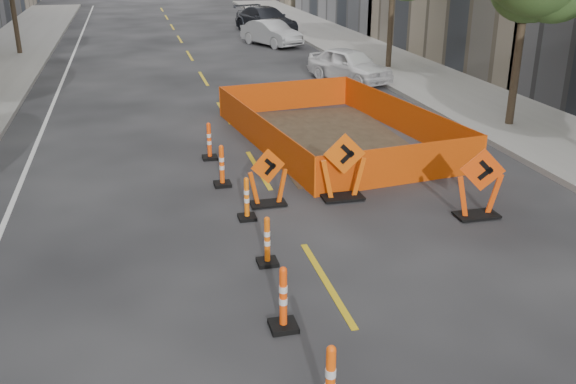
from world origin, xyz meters
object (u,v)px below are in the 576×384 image
object	(u,v)px
channelizer_4	(283,298)
chevron_sign_center	(344,167)
parked_car_near	(349,65)
channelizer_5	(267,241)
parked_car_far	(266,20)
chevron_sign_left	(268,177)
channelizer_3	(330,384)
channelizer_8	(209,141)
chevron_sign_right	(480,183)
channelizer_7	(222,166)
channelizer_6	(247,198)
parked_car_mid	(271,33)

from	to	relation	value
channelizer_4	chevron_sign_center	xyz separation A→B (m)	(2.51, 4.77, 0.26)
parked_car_near	channelizer_5	bearing A→B (deg)	-137.85
parked_car_far	channelizer_4	bearing A→B (deg)	-118.45
channelizer_5	chevron_sign_left	world-z (taller)	chevron_sign_left
channelizer_3	parked_car_far	distance (m)	35.58
chevron_sign_center	channelizer_5	bearing A→B (deg)	-123.45
channelizer_8	chevron_sign_center	world-z (taller)	chevron_sign_center
chevron_sign_center	chevron_sign_right	distance (m)	2.95
channelizer_7	channelizer_8	size ratio (longest dim) A/B	1.01
channelizer_6	chevron_sign_left	bearing A→B (deg)	47.18
parked_car_near	parked_car_far	bearing A→B (deg)	66.95
parked_car_mid	chevron_sign_left	bearing A→B (deg)	-126.69
parked_car_mid	chevron_sign_center	bearing A→B (deg)	-122.47
channelizer_3	chevron_sign_center	world-z (taller)	chevron_sign_center
channelizer_4	chevron_sign_center	size ratio (longest dim) A/B	0.67
parked_car_far	chevron_sign_center	bearing A→B (deg)	-115.38
chevron_sign_center	chevron_sign_right	bearing A→B (deg)	-26.44
channelizer_4	channelizer_6	world-z (taller)	channelizer_4
channelizer_4	parked_car_near	size ratio (longest dim) A/B	0.26
channelizer_3	channelizer_5	size ratio (longest dim) A/B	1.16
chevron_sign_left	chevron_sign_center	world-z (taller)	chevron_sign_center
channelizer_6	parked_car_near	bearing A→B (deg)	62.78
channelizer_7	channelizer_8	distance (m)	2.09
channelizer_5	parked_car_mid	distance (m)	26.00
channelizer_4	parked_car_near	world-z (taller)	parked_car_near
channelizer_5	channelizer_4	bearing A→B (deg)	-95.42
chevron_sign_left	channelizer_4	bearing A→B (deg)	-110.84
channelizer_6	channelizer_8	distance (m)	4.18
chevron_sign_center	parked_car_far	world-z (taller)	parked_car_far
chevron_sign_center	channelizer_7	bearing A→B (deg)	156.79
channelizer_7	parked_car_mid	xyz separation A→B (m)	(5.84, 21.21, 0.17)
channelizer_6	chevron_sign_right	world-z (taller)	chevron_sign_right
channelizer_6	channelizer_3	bearing A→B (deg)	-91.08
channelizer_5	parked_car_mid	size ratio (longest dim) A/B	0.23
channelizer_3	parked_car_far	bearing A→B (deg)	79.37
channelizer_8	parked_car_mid	size ratio (longest dim) A/B	0.24
channelizer_7	parked_car_far	size ratio (longest dim) A/B	0.19
channelizer_6	channelizer_8	world-z (taller)	channelizer_8
channelizer_6	chevron_sign_center	xyz separation A→B (m)	(2.31, 0.59, 0.31)
channelizer_8	parked_car_mid	world-z (taller)	parked_car_mid
parked_car_near	parked_car_far	world-z (taller)	parked_car_far
channelizer_4	chevron_sign_left	bearing A→B (deg)	80.64
channelizer_6	chevron_sign_center	bearing A→B (deg)	14.32
channelizer_7	chevron_sign_right	size ratio (longest dim) A/B	0.66
channelizer_3	parked_car_far	size ratio (longest dim) A/B	0.20
parked_car_near	parked_car_mid	world-z (taller)	parked_car_near
channelizer_7	chevron_sign_left	xyz separation A→B (m)	(0.81, -1.45, 0.15)
channelizer_6	chevron_sign_center	size ratio (longest dim) A/B	0.60
channelizer_5	parked_car_mid	xyz separation A→B (m)	(5.62, 25.38, 0.21)
channelizer_5	parked_car_near	distance (m)	16.51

